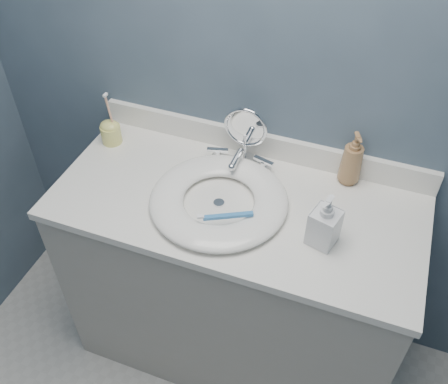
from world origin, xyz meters
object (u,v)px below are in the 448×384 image
at_px(soap_bottle_amber, 352,158).
at_px(toothbrush_holder, 111,131).
at_px(makeup_mirror, 245,134).
at_px(soap_bottle_clear, 325,220).

bearing_deg(soap_bottle_amber, toothbrush_holder, 160.94).
xyz_separation_m(makeup_mirror, toothbrush_holder, (-0.50, -0.07, -0.07)).
bearing_deg(toothbrush_holder, soap_bottle_clear, -13.82).
xyz_separation_m(soap_bottle_clear, toothbrush_holder, (-0.84, 0.21, -0.04)).
bearing_deg(soap_bottle_amber, makeup_mirror, 159.11).
relative_size(makeup_mirror, soap_bottle_amber, 1.14).
xyz_separation_m(soap_bottle_amber, toothbrush_holder, (-0.86, -0.09, -0.05)).
distance_m(makeup_mirror, soap_bottle_clear, 0.44).
relative_size(soap_bottle_amber, soap_bottle_clear, 1.09).
distance_m(makeup_mirror, toothbrush_holder, 0.51).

